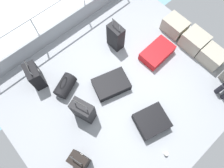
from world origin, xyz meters
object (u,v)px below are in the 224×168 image
cargo_crate_1 (194,41)px  suitcase_0 (116,37)px  suitcase_2 (79,161)px  suitcase_6 (111,84)px  suitcase_4 (84,111)px  suitcase_5 (35,76)px  suitcase_3 (157,53)px  suitcase_1 (152,121)px  cargo_crate_2 (212,56)px  duffel_bag (65,86)px  cargo_crate_0 (175,26)px  paper_cup (166,154)px

cargo_crate_1 → suitcase_0: 1.96m
suitcase_2 → suitcase_6: suitcase_2 is taller
suitcase_2 → suitcase_4: bearing=135.9°
suitcase_2 → suitcase_5: 2.07m
suitcase_0 → suitcase_3: suitcase_0 is taller
cargo_crate_1 → suitcase_1: size_ratio=0.75×
suitcase_4 → suitcase_1: bearing=41.5°
cargo_crate_1 → suitcase_0: bearing=-132.3°
suitcase_0 → suitcase_6: size_ratio=0.97×
cargo_crate_2 → suitcase_6: (-1.10, -2.28, -0.07)m
suitcase_5 → duffel_bag: 0.69m
suitcase_3 → suitcase_0: bearing=-148.5°
suitcase_1 → suitcase_6: suitcase_1 is taller
cargo_crate_0 → suitcase_4: (0.24, -3.17, 0.17)m
suitcase_1 → suitcase_2: suitcase_2 is taller
cargo_crate_2 → suitcase_1: 2.21m
suitcase_0 → suitcase_5: 2.07m
duffel_bag → suitcase_0: bearing=94.6°
cargo_crate_2 → suitcase_0: bearing=-142.8°
suitcase_0 → suitcase_1: 2.15m
suitcase_1 → suitcase_4: size_ratio=0.85×
suitcase_1 → suitcase_3: suitcase_1 is taller
suitcase_0 → suitcase_1: bearing=-21.1°
suitcase_0 → suitcase_1: (2.00, -0.77, -0.23)m
cargo_crate_0 → suitcase_5: 3.65m
suitcase_3 → suitcase_5: (-1.35, -2.58, 0.19)m
suitcase_2 → suitcase_5: suitcase_5 is taller
cargo_crate_1 → paper_cup: (1.33, -2.46, -0.15)m
suitcase_2 → suitcase_6: bearing=117.8°
suitcase_3 → suitcase_6: size_ratio=0.92×
suitcase_5 → duffel_bag: suitcase_5 is taller
cargo_crate_2 → suitcase_6: size_ratio=0.64×
paper_cup → duffel_bag: bearing=-165.6°
cargo_crate_1 → suitcase_4: bearing=-97.2°
suitcase_3 → suitcase_5: 2.92m
cargo_crate_1 → suitcase_3: cargo_crate_1 is taller
suitcase_4 → suitcase_2: bearing=-44.1°
cargo_crate_0 → paper_cup: 3.16m
cargo_crate_1 → suitcase_4: (-0.40, -3.18, 0.15)m
duffel_bag → suitcase_3: bearing=70.7°
cargo_crate_0 → paper_cup: bearing=-51.4°
cargo_crate_0 → suitcase_5: size_ratio=0.77×
cargo_crate_2 → suitcase_6: cargo_crate_2 is taller
duffel_bag → paper_cup: size_ratio=6.10×
cargo_crate_2 → suitcase_4: bearing=-107.0°
suitcase_4 → cargo_crate_1: bearing=82.8°
suitcase_6 → suitcase_2: bearing=-62.2°
paper_cup → suitcase_0: bearing=159.0°
suitcase_2 → suitcase_6: size_ratio=0.81×
suitcase_1 → suitcase_0: bearing=158.9°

